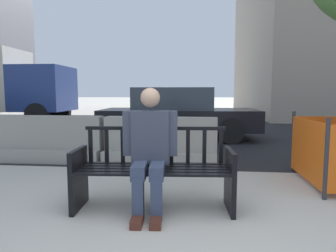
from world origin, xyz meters
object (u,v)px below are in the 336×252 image
(street_bench, at_px, (154,173))
(seated_person, at_px, (150,147))
(car_sedan_far, at_px, (177,114))
(jersey_barrier_centre, at_px, (161,145))
(jersey_barrier_left, at_px, (50,142))

(street_bench, height_order, seated_person, seated_person)
(street_bench, height_order, car_sedan_far, car_sedan_far)
(street_bench, distance_m, seated_person, 0.30)
(jersey_barrier_centre, xyz_separation_m, car_sedan_far, (0.08, 3.06, 0.36))
(street_bench, xyz_separation_m, seated_person, (-0.03, -0.06, 0.29))
(seated_person, xyz_separation_m, car_sedan_far, (-0.09, 5.22, 0.01))
(jersey_barrier_centre, distance_m, car_sedan_far, 3.08)
(seated_person, height_order, jersey_barrier_centre, seated_person)
(seated_person, height_order, car_sedan_far, car_sedan_far)
(seated_person, xyz_separation_m, jersey_barrier_left, (-2.27, 2.21, -0.35))
(street_bench, relative_size, jersey_barrier_left, 0.86)
(street_bench, relative_size, car_sedan_far, 0.40)
(jersey_barrier_left, distance_m, car_sedan_far, 3.73)
(seated_person, bearing_deg, jersey_barrier_left, 135.68)
(street_bench, distance_m, jersey_barrier_left, 3.15)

